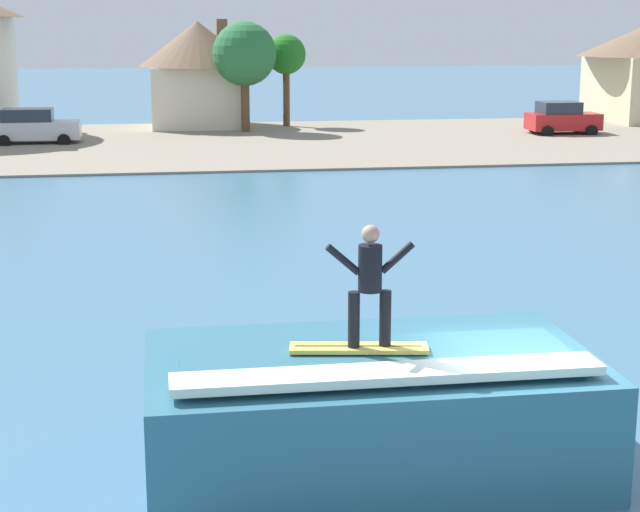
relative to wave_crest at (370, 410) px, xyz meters
name	(u,v)px	position (x,y,z in m)	size (l,w,h in m)	color
ground_plane	(514,470)	(2.00, -0.41, -0.88)	(260.00, 260.00, 0.00)	#406C8D
wave_crest	(370,410)	(0.00, 0.00, 0.00)	(6.20, 3.60, 1.86)	#306A80
surfboard	(359,348)	(-0.24, -0.30, 1.01)	(1.91, 0.70, 0.06)	#EAD159
surfer	(370,279)	(-0.10, -0.33, 1.97)	(1.21, 0.32, 1.66)	black
shoreline_bank	(251,142)	(2.00, 40.01, -0.82)	(120.00, 21.02, 0.11)	gray
car_near_shore	(33,127)	(-9.00, 41.02, 0.07)	(4.52, 2.06, 1.86)	silver
car_far_shore	(562,118)	(19.35, 41.20, 0.07)	(3.88, 2.24, 1.86)	red
house_small_cottage	(198,68)	(-0.28, 48.17, 2.62)	(6.82, 6.82, 6.31)	beige
tree_tall_bare	(286,56)	(4.84, 47.78, 3.30)	(2.32, 2.32, 5.45)	brown
tree_short_bushy	(245,55)	(2.16, 45.00, 3.49)	(3.56, 3.56, 6.19)	brown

